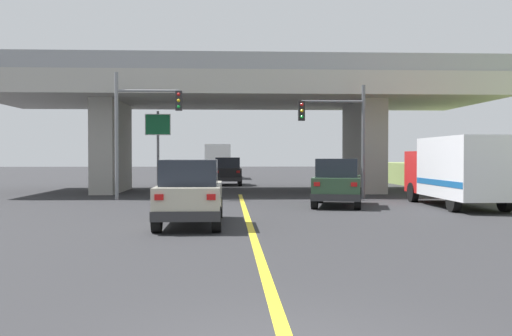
# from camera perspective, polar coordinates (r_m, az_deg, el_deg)

# --- Properties ---
(ground) EXTENTS (160.00, 160.00, 0.00)m
(ground) POSITION_cam_1_polar(r_m,az_deg,el_deg) (35.02, -1.68, -2.30)
(ground) COLOR #2B2B2D
(overpass_bridge) EXTENTS (29.19, 10.59, 7.47)m
(overpass_bridge) POSITION_cam_1_polar(r_m,az_deg,el_deg) (35.10, -1.69, 6.49)
(overpass_bridge) COLOR #A8A59E
(overpass_bridge) RESTS_ON ground
(lane_divider_stripe) EXTENTS (0.20, 26.04, 0.01)m
(lane_divider_stripe) POSITION_cam_1_polar(r_m,az_deg,el_deg) (19.16, -0.77, -5.19)
(lane_divider_stripe) COLOR yellow
(lane_divider_stripe) RESTS_ON ground
(suv_lead) EXTENTS (1.92, 4.85, 2.02)m
(suv_lead) POSITION_cam_1_polar(r_m,az_deg,el_deg) (17.99, -6.43, -2.39)
(suv_lead) COLOR #B7B29E
(suv_lead) RESTS_ON ground
(suv_crossing) EXTENTS (2.85, 4.62, 2.02)m
(suv_crossing) POSITION_cam_1_polar(r_m,az_deg,el_deg) (24.81, 8.00, -1.41)
(suv_crossing) COLOR #2D4C33
(suv_crossing) RESTS_ON ground
(box_truck) EXTENTS (2.33, 7.14, 2.90)m
(box_truck) POSITION_cam_1_polar(r_m,az_deg,el_deg) (25.51, 19.24, -0.19)
(box_truck) COLOR red
(box_truck) RESTS_ON ground
(sedan_oncoming) EXTENTS (2.02, 4.76, 2.02)m
(sedan_oncoming) POSITION_cam_1_polar(r_m,az_deg,el_deg) (42.44, -2.80, -0.31)
(sedan_oncoming) COLOR black
(sedan_oncoming) RESTS_ON ground
(traffic_signal_nearside) EXTENTS (3.34, 0.36, 5.65)m
(traffic_signal_nearside) POSITION_cam_1_polar(r_m,az_deg,el_deg) (29.14, 8.37, 3.96)
(traffic_signal_nearside) COLOR #56595E
(traffic_signal_nearside) RESTS_ON ground
(traffic_signal_farside) EXTENTS (3.26, 0.36, 6.19)m
(traffic_signal_farside) POSITION_cam_1_polar(r_m,az_deg,el_deg) (28.86, -11.53, 4.59)
(traffic_signal_farside) COLOR slate
(traffic_signal_farside) RESTS_ON ground
(highway_sign) EXTENTS (1.42, 0.17, 4.64)m
(highway_sign) POSITION_cam_1_polar(r_m,az_deg,el_deg) (32.97, -9.60, 3.33)
(highway_sign) COLOR slate
(highway_sign) RESTS_ON ground
(semi_truck_distant) EXTENTS (2.33, 7.52, 3.19)m
(semi_truck_distant) POSITION_cam_1_polar(r_m,az_deg,el_deg) (55.31, -3.72, 0.72)
(semi_truck_distant) COLOR red
(semi_truck_distant) RESTS_ON ground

